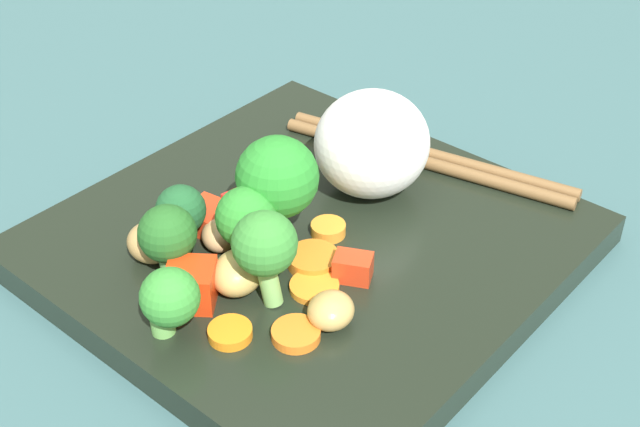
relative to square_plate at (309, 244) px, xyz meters
The scene contains 23 objects.
ground_plane 1.97cm from the square_plate, ahead, with size 110.00×110.00×2.00cm, color #385D5F.
square_plate is the anchor object (origin of this frame).
rice_mound 7.55cm from the square_plate, behind, with size 7.50×7.29×6.85cm, color white.
broccoli_floret_0 6.20cm from the square_plate, ahead, with size 3.53×3.53×5.12cm.
broccoli_floret_1 8.35cm from the square_plate, 21.80° to the left, with size 3.57×3.57×5.92cm.
broccoli_floret_2 5.68cm from the square_plate, 26.00° to the right, with size 4.88×4.88×6.99cm.
broccoli_floret_3 11.95cm from the square_plate, ahead, with size 3.15×3.15×4.22cm.
broccoli_floret_4 9.61cm from the square_plate, 21.08° to the right, with size 3.33×3.33×4.66cm.
broccoli_floret_5 8.21cm from the square_plate, 41.93° to the right, with size 3.01×3.01×3.84cm.
carrot_slice_0 1.84cm from the square_plate, 116.62° to the left, with size 2.13×2.13×0.74cm, color orange.
carrot_slice_1 9.40cm from the square_plate, 37.27° to the left, with size 2.61×2.61×0.56cm, color orange.
carrot_slice_2 10.13cm from the square_plate, 17.14° to the left, with size 2.36×2.36×0.58cm, color orange.
carrot_slice_3 3.49cm from the square_plate, 46.15° to the left, with size 3.03×3.03×0.73cm, color orange.
carrot_slice_4 5.58cm from the square_plate, 44.82° to the left, with size 2.81×2.81×0.40cm, color orange.
pepper_chunk_0 4.18cm from the square_plate, 69.80° to the right, with size 2.90×2.44×1.85cm, color red.
pepper_chunk_1 5.39cm from the square_plate, 70.99° to the left, with size 2.14×1.54×1.53cm, color red.
pepper_chunk_2 9.23cm from the square_plate, ahead, with size 2.59×2.62×2.33cm, color red.
pepper_chunk_3 6.40cm from the square_plate, 53.17° to the right, with size 2.45×2.55×1.50cm, color red.
chicken_piece_0 8.50cm from the square_plate, 49.61° to the left, with size 2.71×2.49×1.85cm, color tan.
chicken_piece_1 9.70cm from the square_plate, 33.41° to the right, with size 3.00×2.69×2.27cm, color tan.
chicken_piece_2 6.93cm from the square_plate, ahead, with size 3.34×2.82×2.35cm, color tan.
chicken_piece_3 5.80cm from the square_plate, 33.35° to the right, with size 2.64×2.05×1.67cm, color tan.
chopstick_pair 11.18cm from the square_plate, behind, with size 6.23×20.81×0.86cm.
Camera 1 is at (31.75, 28.21, 34.11)cm, focal length 48.85 mm.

